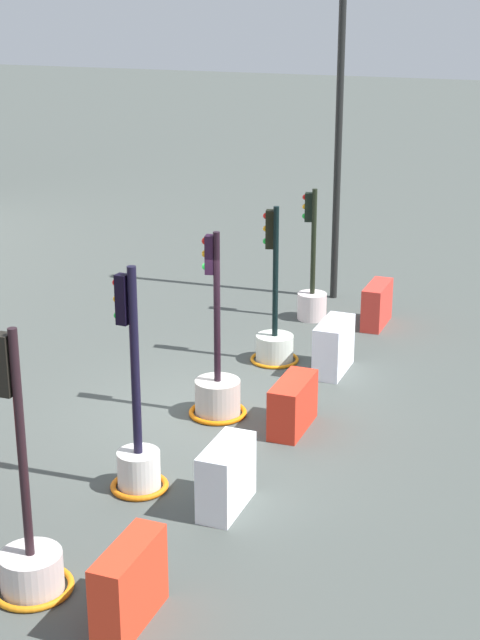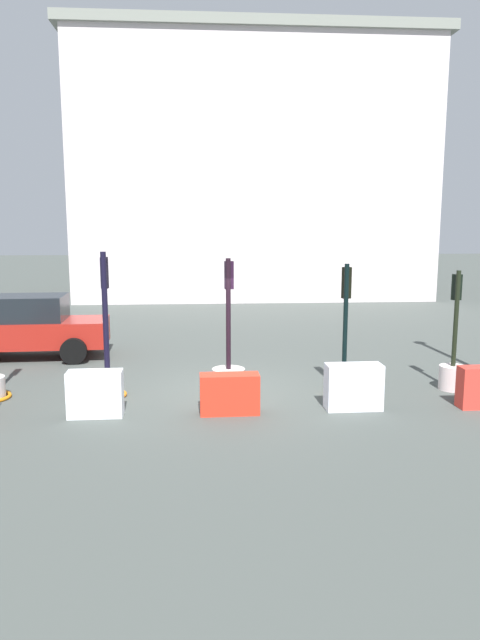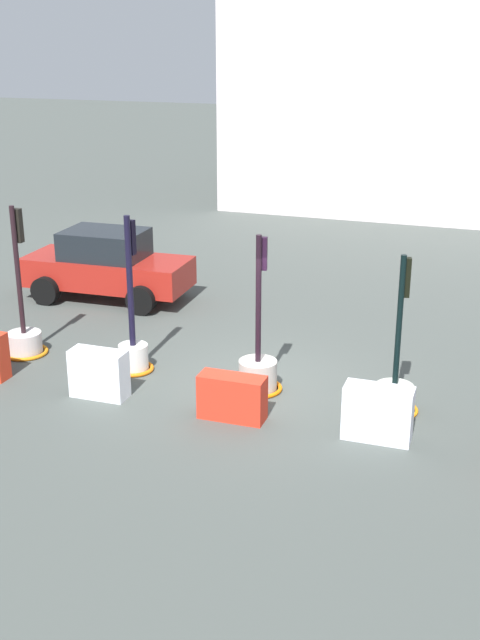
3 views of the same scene
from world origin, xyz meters
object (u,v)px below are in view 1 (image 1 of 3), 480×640
(traffic_light_2, at_px, (217,388))
(construction_barrier_2, at_px, (293,405))
(construction_barrier_3, at_px, (334,347))
(traffic_light_0, at_px, (29,553))
(construction_barrier_4, at_px, (377,305))
(traffic_light_3, at_px, (274,337))
(traffic_light_4, at_px, (312,292))
(construction_barrier_0, at_px, (129,585))
(construction_barrier_1, at_px, (226,477))
(street_lamp_post, at_px, (339,111))
(traffic_light_1, at_px, (138,450))

(traffic_light_2, bearing_deg, construction_barrier_2, -92.08)
(construction_barrier_3, bearing_deg, traffic_light_0, 170.65)
(traffic_light_2, relative_size, construction_barrier_2, 2.55)
(traffic_light_2, height_order, construction_barrier_4, traffic_light_2)
(traffic_light_2, xyz_separation_m, traffic_light_3, (2.49, -0.03, 0.01))
(construction_barrier_4, bearing_deg, traffic_light_4, 94.80)
(traffic_light_2, distance_m, construction_barrier_3, 2.66)
(construction_barrier_2, bearing_deg, construction_barrier_0, 179.57)
(construction_barrier_1, distance_m, construction_barrier_4, 7.65)
(traffic_light_0, height_order, traffic_light_3, traffic_light_0)
(construction_barrier_2, relative_size, construction_barrier_4, 1.02)
(traffic_light_3, distance_m, construction_barrier_4, 2.84)
(traffic_light_3, distance_m, traffic_light_4, 2.47)
(construction_barrier_3, xyz_separation_m, construction_barrier_4, (2.66, -0.08, -0.04))
(traffic_light_0, height_order, construction_barrier_3, traffic_light_0)
(traffic_light_4, xyz_separation_m, construction_barrier_3, (-2.55, -1.22, -0.10))
(traffic_light_4, height_order, construction_barrier_4, traffic_light_4)
(construction_barrier_1, xyz_separation_m, street_lamp_post, (9.08, 1.29, 3.49))
(traffic_light_4, bearing_deg, traffic_light_1, -179.82)
(traffic_light_1, height_order, street_lamp_post, street_lamp_post)
(traffic_light_1, xyz_separation_m, traffic_light_2, (2.55, -0.04, -0.12))
(traffic_light_2, xyz_separation_m, street_lamp_post, (6.49, 0.06, 3.49))
(traffic_light_0, height_order, traffic_light_4, traffic_light_0)
(construction_barrier_1, bearing_deg, traffic_light_4, 9.75)
(construction_barrier_1, bearing_deg, traffic_light_2, 25.38)
(street_lamp_post, bearing_deg, construction_barrier_4, -137.64)
(traffic_light_0, relative_size, construction_barrier_1, 2.96)
(traffic_light_1, distance_m, construction_barrier_3, 5.10)
(traffic_light_0, height_order, traffic_light_1, traffic_light_0)
(construction_barrier_1, distance_m, street_lamp_post, 9.81)
(traffic_light_2, height_order, construction_barrier_0, traffic_light_2)
(traffic_light_2, distance_m, traffic_light_3, 2.49)
(construction_barrier_3, xyz_separation_m, street_lamp_post, (4.09, 1.21, 3.48))
(construction_barrier_0, bearing_deg, construction_barrier_4, -0.14)
(traffic_light_0, xyz_separation_m, traffic_light_2, (5.03, -0.08, -0.03))
(traffic_light_1, relative_size, construction_barrier_4, 2.74)
(traffic_light_4, bearing_deg, traffic_light_0, 179.96)
(traffic_light_1, bearing_deg, traffic_light_3, -0.88)
(traffic_light_1, relative_size, construction_barrier_3, 2.77)
(traffic_light_1, distance_m, traffic_light_3, 5.04)
(traffic_light_1, height_order, construction_barrier_4, traffic_light_1)
(traffic_light_2, bearing_deg, traffic_light_0, 179.15)
(construction_barrier_3, relative_size, construction_barrier_4, 0.99)
(construction_barrier_1, xyz_separation_m, construction_barrier_2, (2.54, -0.02, -0.05))
(construction_barrier_1, height_order, construction_barrier_2, construction_barrier_1)
(construction_barrier_2, bearing_deg, construction_barrier_1, 179.58)
(traffic_light_4, height_order, construction_barrier_2, traffic_light_4)
(construction_barrier_1, relative_size, construction_barrier_3, 0.93)
(traffic_light_3, xyz_separation_m, construction_barrier_0, (-7.64, -1.18, -0.00))
(traffic_light_1, bearing_deg, construction_barrier_0, -154.24)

